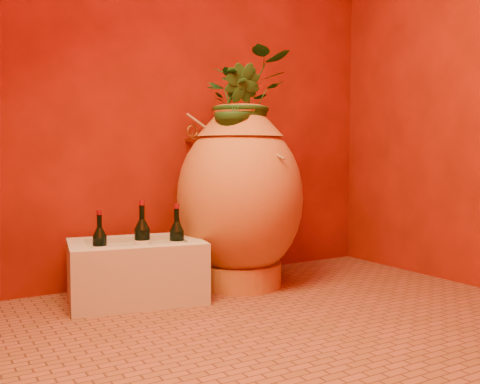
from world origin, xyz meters
TOP-DOWN VIEW (x-y plane):
  - floor at (0.00, 0.00)m, footprint 2.50×2.50m
  - wall_back at (0.00, 1.00)m, footprint 2.50×0.02m
  - wall_right at (1.25, 0.00)m, footprint 0.02×2.00m
  - amphora at (0.11, 0.65)m, footprint 0.93×0.93m
  - stone_basin at (-0.50, 0.66)m, footprint 0.73×0.57m
  - wine_bottle_a at (-0.67, 0.71)m, footprint 0.07×0.07m
  - wine_bottle_b at (-0.46, 0.67)m, footprint 0.08×0.08m
  - wine_bottle_c at (-0.30, 0.60)m, footprint 0.08×0.08m
  - wall_tap at (-0.05, 0.91)m, footprint 0.08×0.16m
  - plant_main at (0.14, 0.66)m, footprint 0.50×0.44m
  - plant_side at (0.04, 0.56)m, footprint 0.32×0.32m

SIDE VIEW (x-z plane):
  - floor at x=0.00m, z-range 0.00..0.00m
  - stone_basin at x=-0.50m, z-range -0.01..0.30m
  - wine_bottle_a at x=-0.67m, z-range 0.13..0.43m
  - wine_bottle_c at x=-0.30m, z-range 0.12..0.45m
  - wine_bottle_b at x=-0.46m, z-range 0.12..0.47m
  - amphora at x=0.11m, z-range 0.00..1.02m
  - wall_tap at x=-0.05m, z-range 0.75..0.93m
  - plant_side at x=0.04m, z-range 0.78..1.23m
  - plant_main at x=0.14m, z-range 0.79..1.33m
  - wall_back at x=0.00m, z-range 0.00..2.50m
  - wall_right at x=1.25m, z-range 0.00..2.50m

